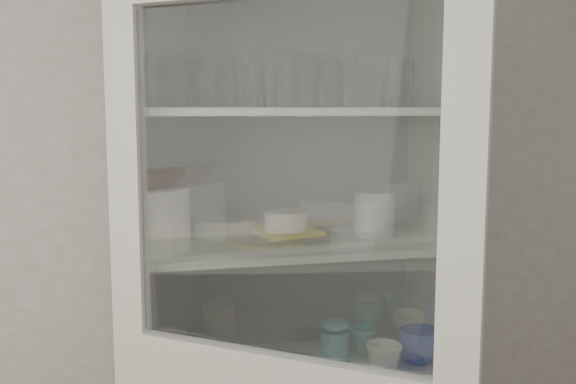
{
  "coord_description": "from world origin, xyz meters",
  "views": [
    {
      "loc": [
        -0.23,
        -0.6,
        1.66
      ],
      "look_at": [
        0.2,
        1.27,
        1.41
      ],
      "focal_mm": 40.0,
      "sensor_mm": 36.0,
      "label": 1
    }
  ],
  "objects_px": {
    "white_canister": "(168,352)",
    "goblet_3": "(338,80)",
    "yellow_trivet": "(286,231)",
    "goblet_0": "(189,76)",
    "glass_platter": "(286,236)",
    "goblet_2": "(315,78)",
    "measuring_cups": "(271,372)",
    "white_ramekin": "(286,220)",
    "grey_bowl_stack": "(374,214)",
    "plate_stack_back": "(225,227)",
    "pantry_cabinet": "(284,334)",
    "mug_white": "(384,360)",
    "cream_bowl": "(150,200)",
    "terracotta_bowl": "(149,179)",
    "plate_stack_front": "(151,232)",
    "teal_jar": "(335,342)",
    "goblet_1": "(293,79)",
    "mug_teal": "(364,340)",
    "mug_blue": "(419,346)"
  },
  "relations": [
    {
      "from": "white_canister",
      "to": "goblet_3",
      "type": "bearing_deg",
      "value": 8.41
    },
    {
      "from": "yellow_trivet",
      "to": "goblet_0",
      "type": "bearing_deg",
      "value": 165.29
    },
    {
      "from": "goblet_0",
      "to": "glass_platter",
      "type": "xyz_separation_m",
      "value": [
        0.28,
        -0.07,
        -0.49
      ]
    },
    {
      "from": "goblet_2",
      "to": "measuring_cups",
      "type": "bearing_deg",
      "value": -133.94
    },
    {
      "from": "white_ramekin",
      "to": "grey_bowl_stack",
      "type": "relative_size",
      "value": 0.95
    },
    {
      "from": "plate_stack_back",
      "to": "white_canister",
      "type": "height_order",
      "value": "plate_stack_back"
    },
    {
      "from": "pantry_cabinet",
      "to": "yellow_trivet",
      "type": "distance_m",
      "value": 0.35
    },
    {
      "from": "goblet_0",
      "to": "mug_white",
      "type": "relative_size",
      "value": 1.76
    },
    {
      "from": "cream_bowl",
      "to": "yellow_trivet",
      "type": "height_order",
      "value": "cream_bowl"
    },
    {
      "from": "goblet_0",
      "to": "terracotta_bowl",
      "type": "xyz_separation_m",
      "value": [
        -0.13,
        -0.15,
        -0.29
      ]
    },
    {
      "from": "plate_stack_front",
      "to": "mug_white",
      "type": "xyz_separation_m",
      "value": [
        0.67,
        -0.07,
        -0.41
      ]
    },
    {
      "from": "cream_bowl",
      "to": "teal_jar",
      "type": "distance_m",
      "value": 0.75
    },
    {
      "from": "goblet_1",
      "to": "glass_platter",
      "type": "height_order",
      "value": "goblet_1"
    },
    {
      "from": "pantry_cabinet",
      "to": "goblet_3",
      "type": "distance_m",
      "value": 0.84
    },
    {
      "from": "goblet_0",
      "to": "terracotta_bowl",
      "type": "bearing_deg",
      "value": -129.67
    },
    {
      "from": "plate_stack_back",
      "to": "terracotta_bowl",
      "type": "distance_m",
      "value": 0.34
    },
    {
      "from": "goblet_3",
      "to": "plate_stack_front",
      "type": "bearing_deg",
      "value": -162.52
    },
    {
      "from": "grey_bowl_stack",
      "to": "terracotta_bowl",
      "type": "bearing_deg",
      "value": -173.99
    },
    {
      "from": "pantry_cabinet",
      "to": "goblet_2",
      "type": "bearing_deg",
      "value": 19.12
    },
    {
      "from": "plate_stack_front",
      "to": "yellow_trivet",
      "type": "bearing_deg",
      "value": 11.02
    },
    {
      "from": "goblet_3",
      "to": "mug_teal",
      "type": "xyz_separation_m",
      "value": [
        0.07,
        -0.08,
        -0.85
      ]
    },
    {
      "from": "plate_stack_front",
      "to": "plate_stack_back",
      "type": "xyz_separation_m",
      "value": [
        0.23,
        0.18,
        -0.03
      ]
    },
    {
      "from": "goblet_3",
      "to": "plate_stack_back",
      "type": "relative_size",
      "value": 0.95
    },
    {
      "from": "white_ramekin",
      "to": "mug_white",
      "type": "distance_m",
      "value": 0.51
    },
    {
      "from": "goblet_2",
      "to": "glass_platter",
      "type": "relative_size",
      "value": 0.59
    },
    {
      "from": "glass_platter",
      "to": "teal_jar",
      "type": "bearing_deg",
      "value": 2.02
    },
    {
      "from": "terracotta_bowl",
      "to": "mug_white",
      "type": "xyz_separation_m",
      "value": [
        0.67,
        -0.07,
        -0.55
      ]
    },
    {
      "from": "goblet_2",
      "to": "mug_teal",
      "type": "height_order",
      "value": "goblet_2"
    },
    {
      "from": "cream_bowl",
      "to": "grey_bowl_stack",
      "type": "relative_size",
      "value": 1.55
    },
    {
      "from": "plate_stack_front",
      "to": "terracotta_bowl",
      "type": "height_order",
      "value": "terracotta_bowl"
    },
    {
      "from": "goblet_0",
      "to": "grey_bowl_stack",
      "type": "height_order",
      "value": "goblet_0"
    },
    {
      "from": "terracotta_bowl",
      "to": "grey_bowl_stack",
      "type": "height_order",
      "value": "terracotta_bowl"
    },
    {
      "from": "glass_platter",
      "to": "measuring_cups",
      "type": "height_order",
      "value": "glass_platter"
    },
    {
      "from": "mug_blue",
      "to": "white_canister",
      "type": "xyz_separation_m",
      "value": [
        -0.78,
        0.1,
        0.01
      ]
    },
    {
      "from": "plate_stack_back",
      "to": "cream_bowl",
      "type": "xyz_separation_m",
      "value": [
        -0.23,
        -0.18,
        0.12
      ]
    },
    {
      "from": "goblet_3",
      "to": "teal_jar",
      "type": "distance_m",
      "value": 0.84
    },
    {
      "from": "goblet_0",
      "to": "goblet_2",
      "type": "bearing_deg",
      "value": 2.57
    },
    {
      "from": "goblet_0",
      "to": "mug_teal",
      "type": "bearing_deg",
      "value": -4.3
    },
    {
      "from": "pantry_cabinet",
      "to": "terracotta_bowl",
      "type": "relative_size",
      "value": 10.26
    },
    {
      "from": "pantry_cabinet",
      "to": "goblet_0",
      "type": "xyz_separation_m",
      "value": [
        -0.28,
        0.02,
        0.82
      ]
    },
    {
      "from": "pantry_cabinet",
      "to": "measuring_cups",
      "type": "relative_size",
      "value": 19.67
    },
    {
      "from": "plate_stack_back",
      "to": "glass_platter",
      "type": "bearing_deg",
      "value": -29.7
    },
    {
      "from": "goblet_1",
      "to": "mug_blue",
      "type": "relative_size",
      "value": 1.31
    },
    {
      "from": "plate_stack_back",
      "to": "yellow_trivet",
      "type": "xyz_separation_m",
      "value": [
        0.17,
        -0.1,
        -0.0
      ]
    },
    {
      "from": "grey_bowl_stack",
      "to": "white_ramekin",
      "type": "bearing_deg",
      "value": 178.75
    },
    {
      "from": "goblet_0",
      "to": "cream_bowl",
      "type": "bearing_deg",
      "value": -129.67
    },
    {
      "from": "cream_bowl",
      "to": "measuring_cups",
      "type": "relative_size",
      "value": 2.03
    },
    {
      "from": "glass_platter",
      "to": "mug_white",
      "type": "bearing_deg",
      "value": -29.64
    },
    {
      "from": "pantry_cabinet",
      "to": "plate_stack_front",
      "type": "bearing_deg",
      "value": -162.18
    },
    {
      "from": "goblet_1",
      "to": "mug_white",
      "type": "relative_size",
      "value": 1.65
    }
  ]
}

